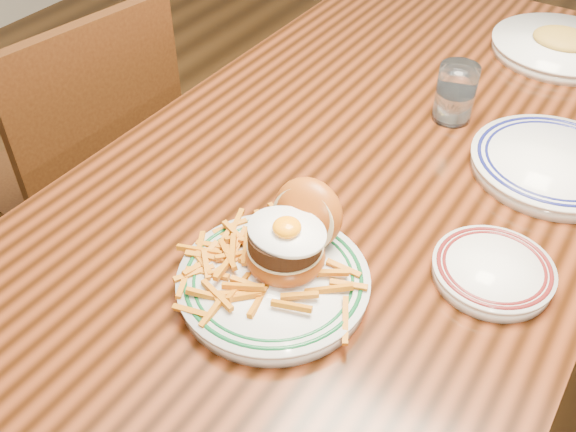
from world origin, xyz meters
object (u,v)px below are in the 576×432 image
Objects in this scene: table at (376,184)px; side_plate at (493,270)px; chair_left at (88,170)px; main_plate at (279,265)px.

side_plate reaches higher than table.
chair_left reaches higher than main_plate.
chair_left is at bearing -169.93° from table.
main_plate is at bearing -85.49° from table.
chair_left reaches higher than table.
chair_left is at bearing 157.89° from main_plate.
table is at bearing 131.43° from side_plate.
table is 0.36m from side_plate.
main_plate reaches higher than table.
table is 9.16× the size of side_plate.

